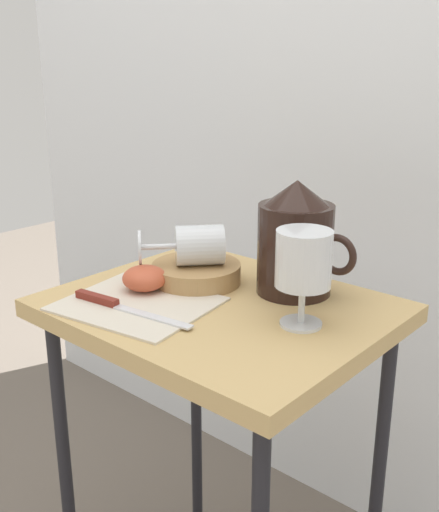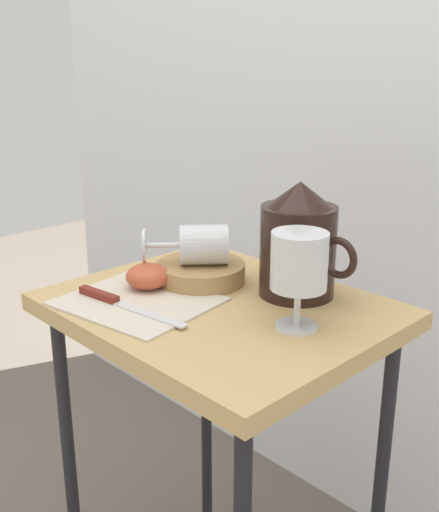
{
  "view_description": "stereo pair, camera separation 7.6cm",
  "coord_description": "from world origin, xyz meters",
  "px_view_note": "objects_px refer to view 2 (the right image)",
  "views": [
    {
      "loc": [
        0.61,
        -0.7,
        1.1
      ],
      "look_at": [
        0.0,
        0.0,
        0.79
      ],
      "focal_mm": 42.88,
      "sensor_mm": 36.0,
      "label": 1
    },
    {
      "loc": [
        0.67,
        -0.65,
        1.1
      ],
      "look_at": [
        0.0,
        0.0,
        0.79
      ],
      "focal_mm": 42.88,
      "sensor_mm": 36.0,
      "label": 2
    }
  ],
  "objects_px": {
    "wine_glass_tipped_near": "(201,245)",
    "apple_half_left": "(148,276)",
    "pitcher": "(298,250)",
    "knife": "(115,301)",
    "wine_glass_upright": "(299,266)",
    "table": "(219,347)",
    "basket_tray": "(201,273)"
  },
  "relations": [
    {
      "from": "basket_tray",
      "to": "wine_glass_upright",
      "type": "relative_size",
      "value": 1.07
    },
    {
      "from": "wine_glass_upright",
      "to": "wine_glass_tipped_near",
      "type": "xyz_separation_m",
      "value": [
        -0.24,
        0.03,
        -0.03
      ]
    },
    {
      "from": "basket_tray",
      "to": "table",
      "type": "bearing_deg",
      "value": -25.02
    },
    {
      "from": "pitcher",
      "to": "apple_half_left",
      "type": "distance_m",
      "value": 0.26
    },
    {
      "from": "wine_glass_upright",
      "to": "knife",
      "type": "bearing_deg",
      "value": -150.71
    },
    {
      "from": "basket_tray",
      "to": "wine_glass_tipped_near",
      "type": "bearing_deg",
      "value": -30.24
    },
    {
      "from": "pitcher",
      "to": "knife",
      "type": "distance_m",
      "value": 0.31
    },
    {
      "from": "wine_glass_tipped_near",
      "to": "knife",
      "type": "height_order",
      "value": "wine_glass_tipped_near"
    },
    {
      "from": "knife",
      "to": "apple_half_left",
      "type": "bearing_deg",
      "value": 103.33
    },
    {
      "from": "wine_glass_upright",
      "to": "wine_glass_tipped_near",
      "type": "distance_m",
      "value": 0.24
    },
    {
      "from": "apple_half_left",
      "to": "knife",
      "type": "bearing_deg",
      "value": -76.67
    },
    {
      "from": "wine_glass_tipped_near",
      "to": "pitcher",
      "type": "bearing_deg",
      "value": 26.63
    },
    {
      "from": "pitcher",
      "to": "knife",
      "type": "xyz_separation_m",
      "value": [
        -0.17,
        -0.25,
        -0.07
      ]
    },
    {
      "from": "table",
      "to": "wine_glass_upright",
      "type": "relative_size",
      "value": 4.83
    },
    {
      "from": "apple_half_left",
      "to": "table",
      "type": "bearing_deg",
      "value": 21.02
    },
    {
      "from": "table",
      "to": "apple_half_left",
      "type": "distance_m",
      "value": 0.17
    },
    {
      "from": "pitcher",
      "to": "knife",
      "type": "bearing_deg",
      "value": -124.49
    },
    {
      "from": "table",
      "to": "basket_tray",
      "type": "height_order",
      "value": "basket_tray"
    },
    {
      "from": "wine_glass_tipped_near",
      "to": "apple_half_left",
      "type": "relative_size",
      "value": 2.02
    },
    {
      "from": "knife",
      "to": "pitcher",
      "type": "bearing_deg",
      "value": 55.51
    },
    {
      "from": "basket_tray",
      "to": "pitcher",
      "type": "height_order",
      "value": "pitcher"
    },
    {
      "from": "pitcher",
      "to": "basket_tray",
      "type": "bearing_deg",
      "value": -154.33
    },
    {
      "from": "table",
      "to": "apple_half_left",
      "type": "bearing_deg",
      "value": -158.98
    },
    {
      "from": "wine_glass_upright",
      "to": "knife",
      "type": "relative_size",
      "value": 0.64
    },
    {
      "from": "wine_glass_tipped_near",
      "to": "knife",
      "type": "distance_m",
      "value": 0.18
    },
    {
      "from": "knife",
      "to": "wine_glass_tipped_near",
      "type": "bearing_deg",
      "value": 84.16
    },
    {
      "from": "apple_half_left",
      "to": "basket_tray",
      "type": "bearing_deg",
      "value": 69.47
    },
    {
      "from": "basket_tray",
      "to": "wine_glass_tipped_near",
      "type": "height_order",
      "value": "wine_glass_tipped_near"
    },
    {
      "from": "pitcher",
      "to": "wine_glass_tipped_near",
      "type": "relative_size",
      "value": 1.26
    },
    {
      "from": "wine_glass_tipped_near",
      "to": "wine_glass_upright",
      "type": "bearing_deg",
      "value": -6.74
    },
    {
      "from": "pitcher",
      "to": "apple_half_left",
      "type": "bearing_deg",
      "value": -138.88
    },
    {
      "from": "pitcher",
      "to": "wine_glass_tipped_near",
      "type": "height_order",
      "value": "pitcher"
    }
  ]
}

